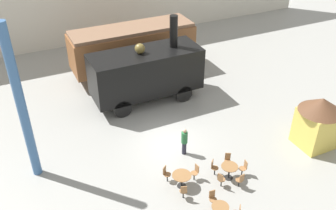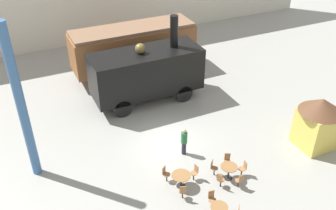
% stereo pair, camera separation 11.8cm
% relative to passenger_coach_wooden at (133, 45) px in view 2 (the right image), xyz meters
% --- Properties ---
extents(ground_plane, '(80.00, 80.00, 0.00)m').
position_rel_passenger_coach_wooden_xyz_m(ground_plane, '(-1.24, -8.52, -2.18)').
color(ground_plane, gray).
extents(passenger_coach_wooden, '(8.95, 2.75, 3.57)m').
position_rel_passenger_coach_wooden_xyz_m(passenger_coach_wooden, '(0.00, 0.00, 0.00)').
color(passenger_coach_wooden, brown).
rests_on(passenger_coach_wooden, ground_plane).
extents(steam_locomotive, '(7.04, 2.69, 5.49)m').
position_rel_passenger_coach_wooden_xyz_m(steam_locomotive, '(-0.62, -4.04, -0.07)').
color(steam_locomotive, black).
rests_on(steam_locomotive, ground_plane).
extents(cafe_table_near, '(0.93, 0.93, 0.71)m').
position_rel_passenger_coach_wooden_xyz_m(cafe_table_near, '(-2.20, -12.15, -1.61)').
color(cafe_table_near, black).
rests_on(cafe_table_near, ground_plane).
extents(cafe_table_mid, '(0.77, 0.77, 0.71)m').
position_rel_passenger_coach_wooden_xyz_m(cafe_table_mid, '(-1.58, -14.60, -1.64)').
color(cafe_table_mid, black).
rests_on(cafe_table_mid, ground_plane).
extents(cafe_table_far, '(0.83, 0.83, 0.77)m').
position_rel_passenger_coach_wooden_xyz_m(cafe_table_far, '(0.17, -12.65, -1.59)').
color(cafe_table_far, black).
rests_on(cafe_table_far, ground_plane).
extents(cafe_chair_0, '(0.37, 0.36, 0.87)m').
position_rel_passenger_coach_wooden_xyz_m(cafe_chair_0, '(-1.37, -12.02, -1.67)').
color(cafe_chair_0, black).
rests_on(cafe_chair_0, ground_plane).
extents(cafe_chair_1, '(0.40, 0.41, 0.87)m').
position_rel_passenger_coach_wooden_xyz_m(cafe_chair_1, '(-2.73, -11.49, -1.67)').
color(cafe_chair_1, black).
rests_on(cafe_chair_1, ground_plane).
extents(cafe_chair_2, '(0.38, 0.39, 0.87)m').
position_rel_passenger_coach_wooden_xyz_m(cafe_chair_2, '(-2.50, -12.93, -1.67)').
color(cafe_chair_2, black).
rests_on(cafe_chair_2, ground_plane).
extents(cafe_chair_3, '(0.36, 0.37, 0.87)m').
position_rel_passenger_coach_wooden_xyz_m(cafe_chair_3, '(-1.50, -13.85, -1.67)').
color(cafe_chair_3, black).
rests_on(cafe_chair_3, ground_plane).
extents(cafe_chair_6, '(0.36, 0.37, 0.87)m').
position_rel_passenger_coach_wooden_xyz_m(cafe_chair_6, '(0.29, -13.43, -1.67)').
color(cafe_chair_6, black).
rests_on(cafe_chair_6, ground_plane).
extents(cafe_chair_7, '(0.37, 0.36, 0.87)m').
position_rel_passenger_coach_wooden_xyz_m(cafe_chair_7, '(0.95, -12.78, -1.67)').
color(cafe_chair_7, black).
rests_on(cafe_chair_7, ground_plane).
extents(cafe_chair_8, '(0.39, 0.40, 0.87)m').
position_rel_passenger_coach_wooden_xyz_m(cafe_chair_8, '(0.53, -11.95, -1.67)').
color(cafe_chair_8, black).
rests_on(cafe_chair_8, ground_plane).
extents(cafe_chair_9, '(0.40, 0.40, 0.87)m').
position_rel_passenger_coach_wooden_xyz_m(cafe_chair_9, '(-0.38, -12.09, -1.67)').
color(cafe_chair_9, black).
rests_on(cafe_chair_9, ground_plane).
extents(cafe_chair_10, '(0.40, 0.39, 0.87)m').
position_rel_passenger_coach_wooden_xyz_m(cafe_chair_10, '(-0.53, -13.01, -1.67)').
color(cafe_chair_10, black).
rests_on(cafe_chair_10, ground_plane).
extents(visitor_person, '(0.34, 0.34, 1.62)m').
position_rel_passenger_coach_wooden_xyz_m(visitor_person, '(-0.96, -10.02, -1.30)').
color(visitor_person, '#262633').
rests_on(visitor_person, ground_plane).
extents(ticket_kiosk, '(2.34, 2.34, 3.00)m').
position_rel_passenger_coach_wooden_xyz_m(ticket_kiosk, '(5.88, -12.38, -0.51)').
color(ticket_kiosk, '#DBC151').
rests_on(ticket_kiosk, ground_plane).
extents(support_pillar, '(0.44, 0.44, 8.00)m').
position_rel_passenger_coach_wooden_xyz_m(support_pillar, '(-8.36, -8.18, 1.82)').
color(support_pillar, '#386093').
rests_on(support_pillar, ground_plane).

